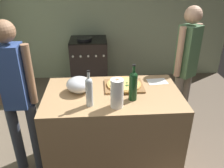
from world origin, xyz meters
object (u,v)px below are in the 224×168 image
Objects in this scene: wine_bottle_amber at (133,85)px; stove at (89,62)px; mixing_bowl at (79,85)px; pizza at (124,84)px; person_in_red at (186,65)px; wine_bottle_clear at (89,91)px; paper_towel_roll at (117,93)px; person_in_stripes at (17,94)px.

wine_bottle_amber is 0.38× the size of stove.
pizza is at bearing 8.59° from mixing_bowl.
person_in_red is at bearing 22.64° from mixing_bowl.
wine_bottle_clear is at bearing -145.57° from person_in_red.
mixing_bowl is 2.11m from stove.
paper_towel_roll is at bearing -82.34° from stove.
paper_towel_roll is 0.25m from wine_bottle_clear.
stove is at bearing 101.99° from wine_bottle_amber.
pizza is 1.06m from person_in_stripes.
mixing_bowl is 0.92× the size of paper_towel_roll.
mixing_bowl is at bearing 139.14° from paper_towel_roll.
wine_bottle_amber is at bearing 35.63° from paper_towel_roll.
mixing_bowl is 0.73× the size of wine_bottle_clear.
stove is (0.04, 2.04, -0.56)m from mixing_bowl.
paper_towel_roll is at bearing -40.86° from mixing_bowl.
person_in_red reaches higher than stove.
person_in_stripes is (-0.64, -2.09, 0.51)m from stove.
mixing_bowl is 0.60m from person_in_stripes.
wine_bottle_clear is 0.20× the size of person_in_stripes.
wine_bottle_clear reaches higher than paper_towel_roll.
pizza is at bearing 101.32° from wine_bottle_amber.
person_in_red is at bearing 29.47° from pizza.
paper_towel_roll is 0.99m from person_in_stripes.
person_in_red is (1.29, 0.54, -0.05)m from mixing_bowl.
wine_bottle_amber is 1.13m from person_in_stripes.
stove is at bearing 129.72° from person_in_red.
mixing_bowl is at bearing 4.80° from person_in_stripes.
person_in_stripes is 0.99× the size of person_in_red.
paper_towel_roll reaches higher than mixing_bowl.
pizza is at bearing -150.53° from person_in_red.
paper_towel_roll is at bearing -105.84° from pizza.
mixing_bowl is 0.15× the size of person_in_red.
wine_bottle_clear is at bearing -17.19° from person_in_stripes.
stove is (-0.42, 1.97, -0.52)m from pizza.
wine_bottle_clear is 2.39m from stove.
wine_bottle_clear is 0.20× the size of person_in_red.
pizza is at bearing 74.16° from paper_towel_roll.
stove is at bearing 97.66° from paper_towel_roll.
person_in_stripes is at bearing -106.92° from stove.
person_in_stripes is at bearing -162.70° from person_in_red.
wine_bottle_clear is 0.36× the size of stove.
wine_bottle_amber is at bearing -136.76° from person_in_red.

